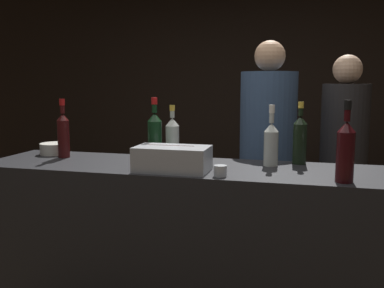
{
  "coord_description": "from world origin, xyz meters",
  "views": [
    {
      "loc": [
        0.6,
        -1.95,
        1.55
      ],
      "look_at": [
        0.0,
        0.32,
        1.21
      ],
      "focal_mm": 40.0,
      "sensor_mm": 36.0,
      "label": 1
    }
  ],
  "objects_px": {
    "red_wine_bottle_black_foil": "(346,149)",
    "red_wine_bottle_tall": "(63,133)",
    "bowl_white": "(55,148)",
    "rose_wine_bottle": "(172,136)",
    "white_wine_bottle": "(271,142)",
    "person_in_hoodie": "(343,160)",
    "red_wine_bottle_burgundy": "(155,135)",
    "ice_bin_with_bottles": "(173,158)",
    "candle_votive": "(220,171)",
    "champagne_bottle": "(300,138)",
    "person_blond_tee": "(267,159)"
  },
  "relations": [
    {
      "from": "champagne_bottle",
      "to": "rose_wine_bottle",
      "type": "height_order",
      "value": "champagne_bottle"
    },
    {
      "from": "person_blond_tee",
      "to": "rose_wine_bottle",
      "type": "bearing_deg",
      "value": 9.54
    },
    {
      "from": "white_wine_bottle",
      "to": "red_wine_bottle_black_foil",
      "type": "relative_size",
      "value": 0.89
    },
    {
      "from": "candle_votive",
      "to": "rose_wine_bottle",
      "type": "distance_m",
      "value": 0.6
    },
    {
      "from": "champagne_bottle",
      "to": "rose_wine_bottle",
      "type": "relative_size",
      "value": 1.09
    },
    {
      "from": "candle_votive",
      "to": "red_wine_bottle_tall",
      "type": "height_order",
      "value": "red_wine_bottle_tall"
    },
    {
      "from": "candle_votive",
      "to": "rose_wine_bottle",
      "type": "relative_size",
      "value": 0.2
    },
    {
      "from": "bowl_white",
      "to": "rose_wine_bottle",
      "type": "relative_size",
      "value": 0.57
    },
    {
      "from": "bowl_white",
      "to": "person_in_hoodie",
      "type": "xyz_separation_m",
      "value": [
        1.85,
        0.9,
        -0.15
      ]
    },
    {
      "from": "red_wine_bottle_black_foil",
      "to": "person_blond_tee",
      "type": "distance_m",
      "value": 1.05
    },
    {
      "from": "ice_bin_with_bottles",
      "to": "red_wine_bottle_black_foil",
      "type": "relative_size",
      "value": 1.01
    },
    {
      "from": "white_wine_bottle",
      "to": "red_wine_bottle_tall",
      "type": "relative_size",
      "value": 0.94
    },
    {
      "from": "white_wine_bottle",
      "to": "person_in_hoodie",
      "type": "height_order",
      "value": "person_in_hoodie"
    },
    {
      "from": "candle_votive",
      "to": "champagne_bottle",
      "type": "distance_m",
      "value": 0.59
    },
    {
      "from": "white_wine_bottle",
      "to": "champagne_bottle",
      "type": "distance_m",
      "value": 0.18
    },
    {
      "from": "red_wine_bottle_black_foil",
      "to": "rose_wine_bottle",
      "type": "distance_m",
      "value": 1.05
    },
    {
      "from": "red_wine_bottle_burgundy",
      "to": "person_in_hoodie",
      "type": "relative_size",
      "value": 0.21
    },
    {
      "from": "red_wine_bottle_burgundy",
      "to": "red_wine_bottle_black_foil",
      "type": "xyz_separation_m",
      "value": [
        1.02,
        -0.27,
        -0.0
      ]
    },
    {
      "from": "person_in_hoodie",
      "to": "person_blond_tee",
      "type": "distance_m",
      "value": 0.63
    },
    {
      "from": "champagne_bottle",
      "to": "rose_wine_bottle",
      "type": "bearing_deg",
      "value": 179.47
    },
    {
      "from": "bowl_white",
      "to": "champagne_bottle",
      "type": "distance_m",
      "value": 1.54
    },
    {
      "from": "bowl_white",
      "to": "red_wine_bottle_burgundy",
      "type": "xyz_separation_m",
      "value": [
        0.72,
        -0.1,
        0.12
      ]
    },
    {
      "from": "red_wine_bottle_burgundy",
      "to": "red_wine_bottle_tall",
      "type": "height_order",
      "value": "red_wine_bottle_burgundy"
    },
    {
      "from": "bowl_white",
      "to": "candle_votive",
      "type": "distance_m",
      "value": 1.23
    },
    {
      "from": "red_wine_bottle_burgundy",
      "to": "champagne_bottle",
      "type": "xyz_separation_m",
      "value": [
        0.82,
        0.15,
        -0.01
      ]
    },
    {
      "from": "person_blond_tee",
      "to": "red_wine_bottle_black_foil",
      "type": "bearing_deg",
      "value": 80.43
    },
    {
      "from": "ice_bin_with_bottles",
      "to": "bowl_white",
      "type": "distance_m",
      "value": 0.96
    },
    {
      "from": "white_wine_bottle",
      "to": "person_blond_tee",
      "type": "height_order",
      "value": "person_blond_tee"
    },
    {
      "from": "red_wine_bottle_black_foil",
      "to": "rose_wine_bottle",
      "type": "xyz_separation_m",
      "value": [
        -0.97,
        0.42,
        -0.02
      ]
    },
    {
      "from": "champagne_bottle",
      "to": "person_blond_tee",
      "type": "xyz_separation_m",
      "value": [
        -0.22,
        0.52,
        -0.22
      ]
    },
    {
      "from": "white_wine_bottle",
      "to": "red_wine_bottle_tall",
      "type": "height_order",
      "value": "red_wine_bottle_tall"
    },
    {
      "from": "bowl_white",
      "to": "red_wine_bottle_tall",
      "type": "distance_m",
      "value": 0.19
    },
    {
      "from": "rose_wine_bottle",
      "to": "red_wine_bottle_burgundy",
      "type": "bearing_deg",
      "value": -111.12
    },
    {
      "from": "bowl_white",
      "to": "rose_wine_bottle",
      "type": "distance_m",
      "value": 0.79
    },
    {
      "from": "candle_votive",
      "to": "rose_wine_bottle",
      "type": "height_order",
      "value": "rose_wine_bottle"
    },
    {
      "from": "ice_bin_with_bottles",
      "to": "candle_votive",
      "type": "relative_size",
      "value": 5.92
    },
    {
      "from": "red_wine_bottle_black_foil",
      "to": "champagne_bottle",
      "type": "relative_size",
      "value": 1.08
    },
    {
      "from": "bowl_white",
      "to": "white_wine_bottle",
      "type": "xyz_separation_m",
      "value": [
        1.38,
        -0.05,
        0.09
      ]
    },
    {
      "from": "red_wine_bottle_burgundy",
      "to": "white_wine_bottle",
      "type": "relative_size",
      "value": 1.11
    },
    {
      "from": "red_wine_bottle_black_foil",
      "to": "red_wine_bottle_tall",
      "type": "relative_size",
      "value": 1.05
    },
    {
      "from": "champagne_bottle",
      "to": "red_wine_bottle_tall",
      "type": "distance_m",
      "value": 1.42
    },
    {
      "from": "red_wine_bottle_burgundy",
      "to": "person_blond_tee",
      "type": "relative_size",
      "value": 0.2
    },
    {
      "from": "bowl_white",
      "to": "red_wine_bottle_tall",
      "type": "xyz_separation_m",
      "value": [
        0.12,
        -0.09,
        0.11
      ]
    },
    {
      "from": "ice_bin_with_bottles",
      "to": "red_wine_bottle_tall",
      "type": "distance_m",
      "value": 0.81
    },
    {
      "from": "ice_bin_with_bottles",
      "to": "champagne_bottle",
      "type": "height_order",
      "value": "champagne_bottle"
    },
    {
      "from": "rose_wine_bottle",
      "to": "person_in_hoodie",
      "type": "relative_size",
      "value": 0.19
    },
    {
      "from": "white_wine_bottle",
      "to": "person_in_hoodie",
      "type": "bearing_deg",
      "value": 63.82
    },
    {
      "from": "bowl_white",
      "to": "person_in_hoodie",
      "type": "relative_size",
      "value": 0.11
    },
    {
      "from": "champagne_bottle",
      "to": "rose_wine_bottle",
      "type": "xyz_separation_m",
      "value": [
        -0.76,
        0.01,
        -0.01
      ]
    },
    {
      "from": "bowl_white",
      "to": "candle_votive",
      "type": "relative_size",
      "value": 2.88
    }
  ]
}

